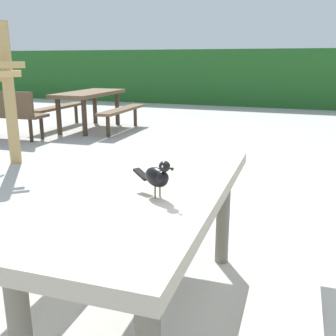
% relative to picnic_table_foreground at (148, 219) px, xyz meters
% --- Properties ---
extents(ground_plane, '(60.00, 60.00, 0.00)m').
position_rel_picnic_table_foreground_xyz_m(ground_plane, '(0.24, 0.22, -0.56)').
color(ground_plane, '#B7B5AD').
extents(hedge_wall, '(28.00, 1.55, 1.64)m').
position_rel_picnic_table_foreground_xyz_m(hedge_wall, '(0.24, 10.78, 0.26)').
color(hedge_wall, '#235B23').
rests_on(hedge_wall, ground).
extents(picnic_table_foreground, '(1.75, 1.83, 0.74)m').
position_rel_picnic_table_foreground_xyz_m(picnic_table_foreground, '(0.00, 0.00, 0.00)').
color(picnic_table_foreground, '#B2A893').
rests_on(picnic_table_foreground, ground).
extents(bird_grackle, '(0.26, 0.17, 0.18)m').
position_rel_picnic_table_foreground_xyz_m(bird_grackle, '(0.12, -0.15, 0.29)').
color(bird_grackle, black).
rests_on(bird_grackle, picnic_table_foreground).
extents(picnic_table_mid_left, '(1.76, 1.84, 0.74)m').
position_rel_picnic_table_foreground_xyz_m(picnic_table_mid_left, '(-3.45, 5.09, 0.00)').
color(picnic_table_mid_left, brown).
rests_on(picnic_table_mid_left, ground).
extents(stalk_post_left_side, '(0.69, 0.55, 1.82)m').
position_rel_picnic_table_foreground_xyz_m(stalk_post_left_side, '(-3.00, 2.40, 0.38)').
color(stalk_post_left_side, tan).
rests_on(stalk_post_left_side, ground).
extents(park_bench_side, '(1.42, 0.52, 0.84)m').
position_rel_picnic_table_foreground_xyz_m(park_bench_side, '(-4.27, 3.65, -0.07)').
color(park_bench_side, brown).
rests_on(park_bench_side, ground).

